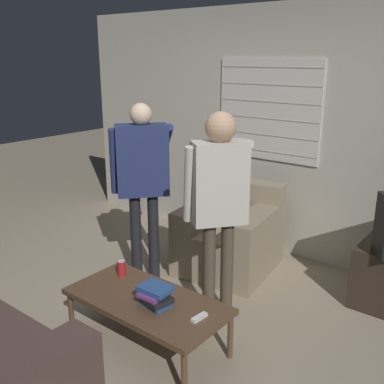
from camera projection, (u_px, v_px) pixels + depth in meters
The scene contains 9 objects.
ground_plane at pixel (136, 326), 3.54m from camera, with size 16.00×16.00×0.00m, color gray.
wall_back at pixel (270, 132), 4.69m from camera, with size 5.20×0.08×2.55m.
armchair_beige at pixel (231, 236), 4.46m from camera, with size 0.95×1.02×0.83m.
coffee_table at pixel (147, 303), 3.22m from camera, with size 1.19×0.59×0.38m.
person_left_standing at pixel (143, 172), 4.01m from camera, with size 0.50×0.80×1.66m.
person_right_standing at pixel (219, 192), 3.36m from camera, with size 0.55×0.80×1.67m.
book_stack at pixel (155, 296), 3.10m from camera, with size 0.25×0.21×0.14m.
soda_can at pixel (122, 268), 3.53m from camera, with size 0.07×0.07×0.13m.
spare_remote at pixel (199, 317), 2.96m from camera, with size 0.05×0.13×0.02m.
Camera 1 is at (2.26, -2.14, 2.05)m, focal length 42.00 mm.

